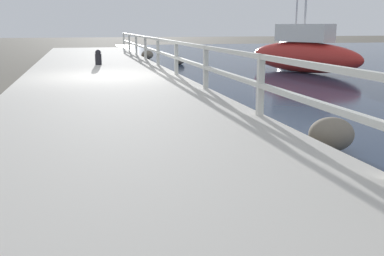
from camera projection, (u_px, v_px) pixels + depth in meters
name	position (u px, v px, depth m)	size (l,w,h in m)	color
ground_plane	(103.00, 88.00, 12.96)	(120.00, 120.00, 0.00)	#4C473D
dock_walkway	(103.00, 82.00, 12.92)	(4.54, 36.00, 0.35)	beige
railing	(176.00, 52.00, 13.24)	(0.10, 32.50, 0.98)	silver
boulder_downstream	(147.00, 55.00, 24.13)	(0.65, 0.58, 0.48)	slate
boulder_upstream	(179.00, 61.00, 20.94)	(0.49, 0.44, 0.36)	#666056
boulder_water_edge	(331.00, 134.00, 6.44)	(0.66, 0.59, 0.49)	slate
mooring_bollard	(98.00, 57.00, 16.62)	(0.24, 0.24, 0.55)	black
sailboat_red	(303.00, 53.00, 17.24)	(2.99, 5.20, 7.05)	red
sailboat_gray	(295.00, 46.00, 23.46)	(1.92, 3.91, 6.37)	gray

